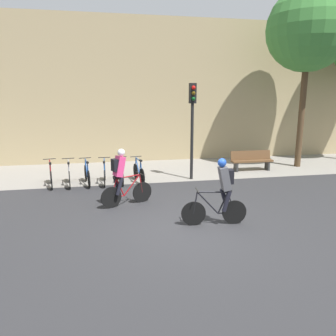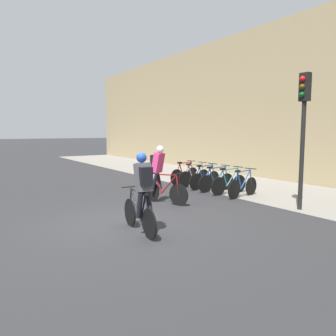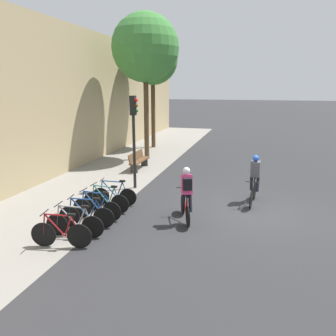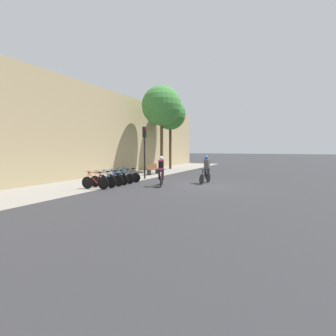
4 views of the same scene
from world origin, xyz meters
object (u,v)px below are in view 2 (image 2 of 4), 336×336
parked_bike_4 (229,183)px  parked_bike_3 (216,181)px  parked_bike_0 (185,175)px  parked_bike_5 (243,186)px  cyclist_pink (160,172)px  parked_bike_1 (194,177)px  cyclist_grey (142,191)px  traffic_light_pole (303,116)px  parked_bike_2 (205,179)px

parked_bike_4 → parked_bike_3: bearing=-179.9°
parked_bike_0 → parked_bike_5: bearing=-0.0°
parked_bike_0 → parked_bike_3: bearing=-0.0°
parked_bike_0 → parked_bike_5: parked_bike_0 is taller
cyclist_pink → parked_bike_1: 3.37m
parked_bike_0 → parked_bike_4: size_ratio=0.98×
cyclist_grey → parked_bike_4: (-2.30, 4.76, -0.55)m
parked_bike_1 → traffic_light_pole: size_ratio=0.45×
traffic_light_pole → parked_bike_3: bearing=-179.5°
parked_bike_1 → parked_bike_4: 1.96m
cyclist_pink → parked_bike_3: 2.88m
cyclist_pink → cyclist_grey: cyclist_pink is taller
traffic_light_pole → parked_bike_2: bearing=-179.6°
parked_bike_2 → parked_bike_5: parked_bike_2 is taller
cyclist_grey → parked_bike_0: bearing=135.9°
cyclist_grey → parked_bike_2: (-3.61, 4.76, -0.55)m
cyclist_pink → parked_bike_5: bearing=73.8°
cyclist_grey → parked_bike_1: cyclist_grey is taller
parked_bike_3 → traffic_light_pole: bearing=0.5°
parked_bike_0 → parked_bike_5: size_ratio=1.01×
cyclist_pink → parked_bike_1: size_ratio=1.04×
parked_bike_2 → parked_bike_5: size_ratio=1.06×
traffic_light_pole → parked_bike_4: bearing=-179.4°
parked_bike_2 → parked_bike_5: (1.96, 0.00, -0.01)m
parked_bike_1 → parked_bike_0: bearing=179.9°
parked_bike_3 → traffic_light_pole: traffic_light_pole is taller
cyclist_pink → traffic_light_pole: traffic_light_pole is taller
parked_bike_0 → parked_bike_3: size_ratio=0.97×
parked_bike_2 → parked_bike_3: 0.65m
cyclist_pink → parked_bike_0: (-2.47, 2.78, -0.55)m
parked_bike_2 → traffic_light_pole: bearing=0.4°
parked_bike_1 → parked_bike_2: size_ratio=1.00×
cyclist_pink → parked_bike_4: cyclist_pink is taller
parked_bike_1 → parked_bike_2: 0.66m
cyclist_pink → parked_bike_3: (-0.50, 2.78, -0.56)m
cyclist_grey → parked_bike_3: (-2.95, 4.76, -0.56)m
cyclist_pink → cyclist_grey: 3.15m
cyclist_pink → parked_bike_5: (0.81, 2.78, -0.56)m
cyclist_pink → cyclist_grey: (2.45, -1.98, -0.00)m
parked_bike_1 → parked_bike_3: parked_bike_1 is taller
parked_bike_3 → traffic_light_pole: 4.09m
parked_bike_0 → parked_bike_1: parked_bike_0 is taller
parked_bike_1 → parked_bike_5: 2.62m
parked_bike_1 → parked_bike_4: (1.96, 0.00, -0.00)m
cyclist_grey → parked_bike_5: cyclist_grey is taller
parked_bike_0 → parked_bike_1: size_ratio=0.96×
cyclist_pink → parked_bike_5: cyclist_pink is taller
cyclist_grey → parked_bike_5: size_ratio=1.10×
cyclist_grey → parked_bike_2: bearing=127.1°
cyclist_pink → cyclist_grey: bearing=-38.9°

